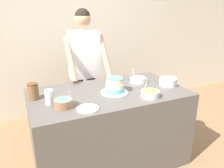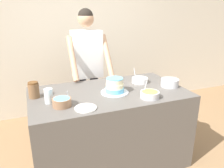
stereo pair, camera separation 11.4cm
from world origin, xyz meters
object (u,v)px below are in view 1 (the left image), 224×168
frosting_bowl_pink (168,81)px  frosting_bowl_blue (63,103)px  frosting_bowl_white (138,79)px  frosting_bowl_yellow (150,94)px  drinking_glass (49,97)px  person_baker (85,61)px  ceramic_plate (88,109)px  stoneware_jar (33,91)px  cake (115,86)px

frosting_bowl_pink → frosting_bowl_blue: frosting_bowl_blue is taller
frosting_bowl_white → frosting_bowl_yellow: bearing=-106.2°
frosting_bowl_white → drinking_glass: frosting_bowl_white is taller
frosting_bowl_pink → frosting_bowl_yellow: frosting_bowl_yellow is taller
person_baker → frosting_bowl_pink: 1.14m
frosting_bowl_white → drinking_glass: (-1.11, -0.23, 0.04)m
frosting_bowl_pink → drinking_glass: bearing=179.2°
frosting_bowl_white → ceramic_plate: bearing=-149.2°
frosting_bowl_white → frosting_bowl_blue: 1.06m
person_baker → ceramic_plate: 1.14m
frosting_bowl_yellow → stoneware_jar: (-1.10, 0.43, 0.05)m
frosting_bowl_blue → stoneware_jar: bearing=126.4°
cake → drinking_glass: (-0.69, -0.02, -0.00)m
drinking_glass → stoneware_jar: 0.23m
frosting_bowl_yellow → drinking_glass: (-0.97, 0.24, 0.04)m
frosting_bowl_white → frosting_bowl_yellow: 0.49m
cake → ceramic_plate: (-0.39, -0.27, -0.07)m
stoneware_jar → frosting_bowl_yellow: bearing=-21.4°
person_baker → frosting_bowl_pink: (0.76, -0.84, -0.13)m
cake → frosting_bowl_white: bearing=26.8°
frosting_bowl_white → frosting_bowl_pink: (0.26, -0.25, 0.01)m
person_baker → cake: person_baker is taller
frosting_bowl_white → frosting_bowl_blue: frosting_bowl_white is taller
ceramic_plate → stoneware_jar: bearing=133.3°
frosting_bowl_yellow → drinking_glass: 1.00m
drinking_glass → frosting_bowl_pink: bearing=-0.8°
frosting_bowl_blue → ceramic_plate: bearing=-35.1°
cake → frosting_bowl_white: (0.42, 0.21, -0.04)m
ceramic_plate → frosting_bowl_pink: bearing=12.3°
person_baker → stoneware_jar: bearing=-139.3°
ceramic_plate → frosting_bowl_yellow: bearing=1.3°
stoneware_jar → person_baker: bearing=40.7°
cake → frosting_bowl_yellow: size_ratio=1.56×
frosting_bowl_yellow → drinking_glass: bearing=166.2°
person_baker → drinking_glass: size_ratio=12.16×
frosting_bowl_yellow → ceramic_plate: bearing=-178.7°
drinking_glass → stoneware_jar: (-0.13, 0.19, 0.01)m
cake → stoneware_jar: size_ratio=1.81×
cake → stoneware_jar: (-0.81, 0.17, 0.01)m
frosting_bowl_yellow → drinking_glass: size_ratio=1.33×
person_baker → frosting_bowl_yellow: size_ratio=9.12×
frosting_bowl_yellow → stoneware_jar: size_ratio=1.16×
cake → frosting_bowl_pink: (0.68, -0.04, -0.02)m
frosting_bowl_yellow → ceramic_plate: size_ratio=0.95×
person_baker → cake: (0.08, -0.80, -0.11)m
frosting_bowl_yellow → drinking_glass: frosting_bowl_yellow is taller
person_baker → ceramic_plate: bearing=-106.3°
frosting_bowl_blue → frosting_bowl_yellow: (0.86, -0.12, -0.01)m
cake → frosting_bowl_blue: size_ratio=1.70×
frosting_bowl_yellow → frosting_bowl_blue: bearing=172.2°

